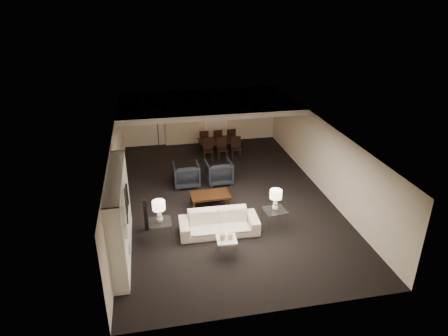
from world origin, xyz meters
The scene contains 35 objects.
floor centered at (0.00, 0.00, 0.00)m, with size 11.00×11.00×0.00m, color black.
ceiling centered at (0.00, 0.00, 2.50)m, with size 7.00×11.00×0.02m, color silver.
wall_back centered at (0.00, 5.50, 1.25)m, with size 7.00×0.02×2.50m, color beige.
wall_front centered at (0.00, -5.50, 1.25)m, with size 7.00×0.02×2.50m, color beige.
wall_left centered at (-3.50, 0.00, 1.25)m, with size 0.02×11.00×2.50m, color beige.
wall_right centered at (3.50, 0.00, 1.25)m, with size 0.02×11.00×2.50m, color beige.
ceiling_soffit centered at (0.00, 3.50, 2.40)m, with size 7.00×4.00×0.20m, color silver.
curtains centered at (-0.90, 5.42, 1.20)m, with size 1.50×0.12×2.40m, color beige.
door centered at (0.70, 5.47, 1.05)m, with size 0.90×0.05×2.10m, color silver.
painting centered at (2.10, 5.46, 1.55)m, with size 0.95×0.04×0.65m, color #142D38.
media_unit centered at (-3.31, -2.60, 1.18)m, with size 0.38×3.40×2.35m, color white, non-canonical shape.
pendant_light centered at (0.30, 3.50, 1.92)m, with size 0.52×0.52×0.24m, color #D8591E.
sofa centered at (-0.58, -2.16, 0.34)m, with size 2.31×0.90×0.68m, color beige.
coffee_table centered at (-0.58, -0.56, 0.23)m, with size 1.27×0.74×0.46m, color black, non-canonical shape.
armchair_left centered at (-1.18, 1.14, 0.43)m, with size 0.92×0.95×0.86m, color black.
armchair_right centered at (0.02, 1.14, 0.43)m, with size 0.92×0.95×0.86m, color black.
side_table_left centered at (-2.28, -2.16, 0.30)m, with size 0.63×0.63×0.59m, color white, non-canonical shape.
side_table_right centered at (1.12, -2.16, 0.30)m, with size 0.63×0.63×0.59m, color white, non-canonical shape.
table_lamp_left centered at (-2.28, -2.16, 0.92)m, with size 0.36×0.36×0.66m, color beige, non-canonical shape.
table_lamp_right centered at (1.12, -2.16, 0.92)m, with size 0.36×0.36×0.66m, color white, non-canonical shape.
marble_table centered at (-0.58, -3.26, 0.26)m, with size 0.53×0.53×0.53m, color white, non-canonical shape.
gold_gourd_a centered at (-0.68, -3.26, 0.61)m, with size 0.17×0.17×0.17m, color tan.
gold_gourd_b centered at (-0.48, -3.26, 0.60)m, with size 0.15×0.15×0.15m, color #EEBC7E.
television centered at (-3.28, -1.79, 1.09)m, with size 0.15×1.17×0.67m, color black.
vase_blue centered at (-3.31, -3.83, 1.15)m, with size 0.18×0.18×0.19m, color #222C96.
vase_amber centered at (-3.31, -3.36, 1.65)m, with size 0.17×0.17×0.17m, color gold.
floor_speaker centered at (-2.67, -1.58, 0.51)m, with size 0.11×0.11×1.02m, color black.
dining_table centered at (0.58, 3.94, 0.31)m, with size 1.75×0.98×0.62m, color black.
chair_nl centered at (-0.02, 3.29, 0.46)m, with size 0.42×0.42×0.91m, color black, non-canonical shape.
chair_nm centered at (0.58, 3.29, 0.46)m, with size 0.42×0.42×0.91m, color black, non-canonical shape.
chair_nr centered at (1.18, 3.29, 0.46)m, with size 0.42×0.42×0.91m, color black, non-canonical shape.
chair_fl centered at (-0.02, 4.59, 0.46)m, with size 0.42×0.42×0.91m, color black, non-canonical shape.
chair_fm centered at (0.58, 4.59, 0.46)m, with size 0.42×0.42×0.91m, color black, non-canonical shape.
chair_fr centered at (1.18, 4.59, 0.46)m, with size 0.42×0.42×0.91m, color black, non-canonical shape.
floor_lamp centered at (-1.99, 5.20, 0.80)m, with size 0.23×0.23×1.59m, color black, non-canonical shape.
Camera 1 is at (-2.36, -11.97, 6.64)m, focal length 32.00 mm.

